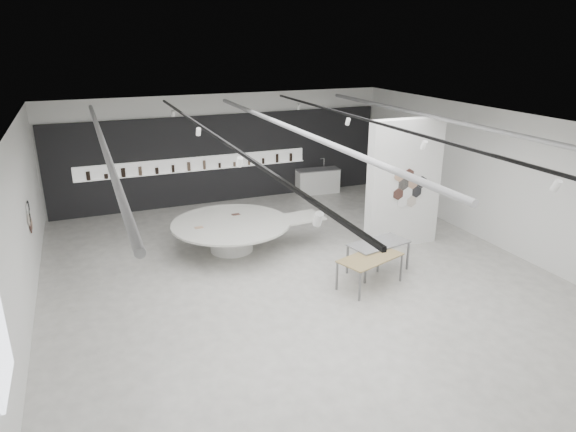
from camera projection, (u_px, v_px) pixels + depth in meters
name	position (u px, v px, depth m)	size (l,w,h in m)	color
room	(299.00, 200.00, 11.88)	(12.02, 14.02, 3.82)	beige
back_wall_display	(221.00, 159.00, 18.12)	(11.80, 0.27, 3.10)	black
partition_column	(404.00, 184.00, 14.13)	(2.20, 0.38, 3.60)	white
display_island	(234.00, 232.00, 14.18)	(4.37, 3.53, 0.84)	white
sample_table_wood	(370.00, 259.00, 12.09)	(1.75, 1.26, 0.74)	olive
sample_table_stone	(379.00, 245.00, 12.82)	(1.64, 1.04, 0.78)	gray
kitchen_counter	(318.00, 181.00, 19.42)	(1.68, 0.75, 1.29)	white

